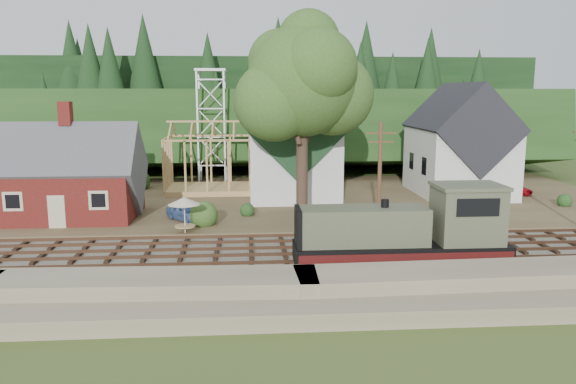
{
  "coord_description": "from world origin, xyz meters",
  "views": [
    {
      "loc": [
        -2.24,
        -33.12,
        9.99
      ],
      "look_at": [
        0.62,
        6.0,
        3.0
      ],
      "focal_mm": 35.0,
      "sensor_mm": 36.0,
      "label": 1
    }
  ],
  "objects": [
    {
      "name": "timber_frame",
      "position": [
        -6.0,
        22.0,
        3.27
      ],
      "size": [
        8.2,
        6.2,
        6.99
      ],
      "color": "tan",
      "rests_on": "village_flat"
    },
    {
      "name": "car_blue",
      "position": [
        -7.05,
        9.32,
        0.94
      ],
      "size": [
        3.48,
        3.88,
        1.28
      ],
      "primitive_type": "imported",
      "rotation": [
        0.0,
        0.0,
        0.66
      ],
      "color": "#4F72AA",
      "rests_on": "village_flat"
    },
    {
      "name": "ground",
      "position": [
        0.0,
        0.0,
        0.0
      ],
      "size": [
        140.0,
        140.0,
        0.0
      ],
      "primitive_type": "plane",
      "color": "#384C1E",
      "rests_on": "ground"
    },
    {
      "name": "depot",
      "position": [
        -16.0,
        11.0,
        3.21
      ],
      "size": [
        10.8,
        7.41,
        9.0
      ],
      "color": "#541513",
      "rests_on": "village_flat"
    },
    {
      "name": "railroad_bed",
      "position": [
        0.0,
        0.0,
        0.08
      ],
      "size": [
        64.0,
        11.0,
        0.16
      ],
      "primitive_type": "cube",
      "color": "#726B5B",
      "rests_on": "ground"
    },
    {
      "name": "hillside",
      "position": [
        0.0,
        42.0,
        0.0
      ],
      "size": [
        70.0,
        28.96,
        12.74
      ],
      "primitive_type": "cube",
      "rotation": [
        -0.17,
        0.0,
        0.0
      ],
      "color": "#1E3F19",
      "rests_on": "ground"
    },
    {
      "name": "big_tree",
      "position": [
        2.17,
        10.08,
        10.22
      ],
      "size": [
        10.9,
        8.4,
        14.7
      ],
      "color": "#38281E",
      "rests_on": "village_flat"
    },
    {
      "name": "locomotive",
      "position": [
        6.82,
        -3.0,
        2.11
      ],
      "size": [
        11.88,
        2.97,
        4.75
      ],
      "color": "black",
      "rests_on": "railroad_bed"
    },
    {
      "name": "ridge",
      "position": [
        0.0,
        58.0,
        0.0
      ],
      "size": [
        80.0,
        20.0,
        12.0
      ],
      "primitive_type": "cube",
      "color": "black",
      "rests_on": "ground"
    },
    {
      "name": "village_flat",
      "position": [
        0.0,
        18.0,
        0.15
      ],
      "size": [
        64.0,
        26.0,
        0.3
      ],
      "primitive_type": "cube",
      "color": "brown",
      "rests_on": "ground"
    },
    {
      "name": "farmhouse",
      "position": [
        18.0,
        19.0,
        4.87
      ],
      "size": [
        8.4,
        10.8,
        10.6
      ],
      "color": "silver",
      "rests_on": "village_flat"
    },
    {
      "name": "telegraph_pole_near",
      "position": [
        7.0,
        5.2,
        4.25
      ],
      "size": [
        2.2,
        0.28,
        8.0
      ],
      "color": "#4C331E",
      "rests_on": "ground"
    },
    {
      "name": "church",
      "position": [
        2.0,
        19.68,
        5.18
      ],
      "size": [
        8.4,
        15.17,
        13.0
      ],
      "color": "silver",
      "rests_on": "village_flat"
    },
    {
      "name": "lattice_tower",
      "position": [
        -6.0,
        28.0,
        10.03
      ],
      "size": [
        3.2,
        3.2,
        12.12
      ],
      "color": "silver",
      "rests_on": "village_flat"
    },
    {
      "name": "patio_set",
      "position": [
        -6.65,
        5.5,
        2.44
      ],
      "size": [
        2.25,
        2.25,
        2.51
      ],
      "color": "silver",
      "rests_on": "village_flat"
    },
    {
      "name": "embankment",
      "position": [
        0.0,
        -8.5,
        0.0
      ],
      "size": [
        64.0,
        5.0,
        1.6
      ],
      "primitive_type": "cube",
      "color": "#7F7259",
      "rests_on": "ground"
    },
    {
      "name": "car_red",
      "position": [
        22.88,
        17.73,
        0.84
      ],
      "size": [
        3.97,
        2.02,
        1.08
      ],
      "primitive_type": "imported",
      "rotation": [
        0.0,
        0.0,
        1.63
      ],
      "color": "#B40E19",
      "rests_on": "village_flat"
    }
  ]
}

